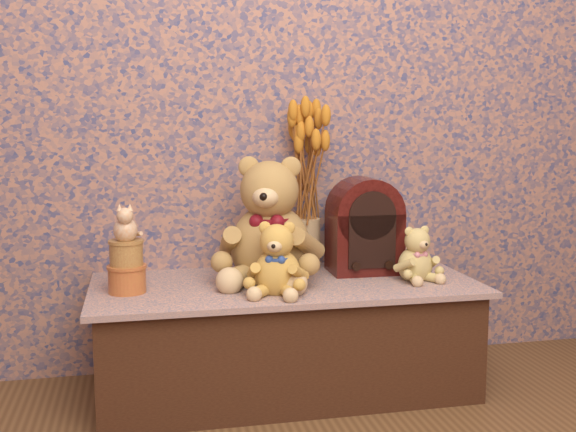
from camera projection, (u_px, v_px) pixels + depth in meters
name	position (u px, v px, depth m)	size (l,w,h in m)	color
display_shelf	(285.00, 336.00, 2.45)	(1.33, 0.60, 0.39)	#3A5077
teddy_large	(270.00, 214.00, 2.42)	(0.37, 0.44, 0.47)	#A87641
teddy_medium	(277.00, 255.00, 2.25)	(0.20, 0.24, 0.26)	#AF7531
teddy_small	(416.00, 251.00, 2.44)	(0.16, 0.20, 0.21)	tan
cathedral_radio	(364.00, 225.00, 2.55)	(0.26, 0.18, 0.35)	#330B09
ceramic_vase	(305.00, 244.00, 2.62)	(0.12, 0.12, 0.19)	tan
dried_stalks	(305.00, 161.00, 2.57)	(0.23, 0.23, 0.43)	#C3731F
biscuit_tin_lower	(127.00, 279.00, 2.27)	(0.12, 0.12, 0.09)	gold
biscuit_tin_upper	(126.00, 254.00, 2.25)	(0.11, 0.11, 0.08)	tan
cat_figurine	(125.00, 222.00, 2.24)	(0.09, 0.10, 0.13)	silver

